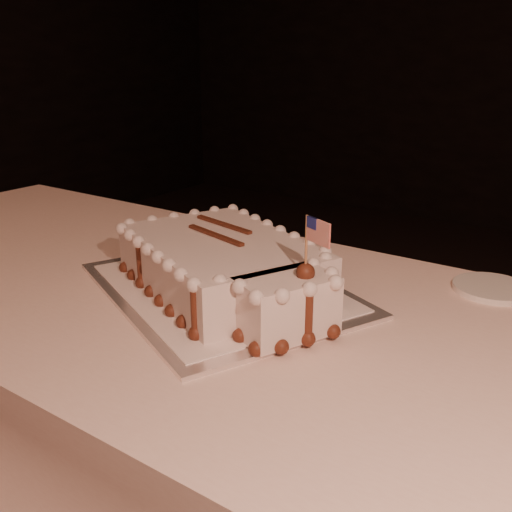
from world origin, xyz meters
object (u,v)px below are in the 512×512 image
Objects in this scene: cake_board at (221,289)px; sheet_cake at (227,267)px; banquet_table at (264,485)px; side_plate at (492,288)px.

sheet_cake is (0.02, -0.01, 0.05)m from cake_board.
sheet_cake reaches higher than banquet_table.
banquet_table is 4.69× the size of cake_board.
cake_board is 0.51m from side_plate.
side_plate is at bearing 59.27° from cake_board.
cake_board is 0.06m from sheet_cake.
side_plate is (0.30, 0.31, 0.38)m from banquet_table.
cake_board is at bearing -145.19° from side_plate.
sheet_cake reaches higher than side_plate.
side_plate is (0.42, 0.29, 0.00)m from cake_board.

